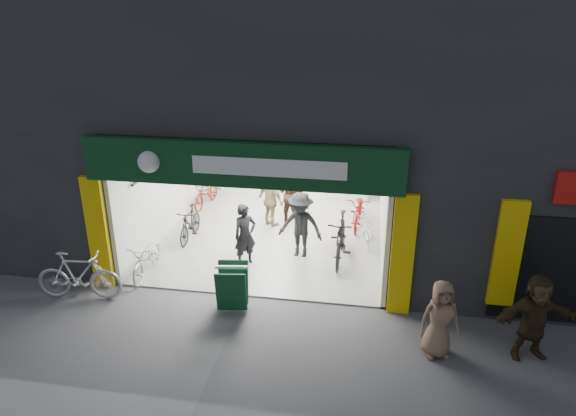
% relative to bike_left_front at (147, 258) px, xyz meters
% --- Properties ---
extents(ground, '(60.00, 60.00, 0.00)m').
position_rel_bike_left_front_xyz_m(ground, '(2.50, -0.60, -0.43)').
color(ground, '#56565B').
rests_on(ground, ground).
extents(building, '(17.00, 10.27, 8.00)m').
position_rel_bike_left_front_xyz_m(building, '(3.41, 4.39, 3.89)').
color(building, '#232326').
rests_on(building, ground).
extents(bike_left_front, '(0.64, 1.65, 0.85)m').
position_rel_bike_left_front_xyz_m(bike_left_front, '(0.00, 0.00, 0.00)').
color(bike_left_front, '#B6B7BB').
rests_on(bike_left_front, ground).
extents(bike_left_midfront, '(0.45, 1.55, 0.93)m').
position_rel_bike_left_front_xyz_m(bike_left_midfront, '(0.34, 2.00, 0.04)').
color(bike_left_midfront, black).
rests_on(bike_left_midfront, ground).
extents(bike_left_midback, '(0.76, 1.69, 0.86)m').
position_rel_bike_left_front_xyz_m(bike_left_midback, '(0.00, 4.46, 0.00)').
color(bike_left_midback, maroon).
rests_on(bike_left_midback, ground).
extents(bike_left_back, '(0.54, 1.82, 1.09)m').
position_rel_bike_left_front_xyz_m(bike_left_back, '(0.00, 5.52, 0.12)').
color(bike_left_back, '#AAA9AE').
rests_on(bike_left_back, ground).
extents(bike_right_front, '(0.62, 2.01, 1.20)m').
position_rel_bike_left_front_xyz_m(bike_right_front, '(4.41, 1.45, 0.17)').
color(bike_right_front, black).
rests_on(bike_right_front, ground).
extents(bike_right_mid, '(0.75, 1.87, 0.96)m').
position_rel_bike_left_front_xyz_m(bike_right_mid, '(4.77, 3.69, 0.06)').
color(bike_right_mid, maroon).
rests_on(bike_right_mid, ground).
extents(bike_right_back, '(0.71, 1.71, 1.00)m').
position_rel_bike_left_front_xyz_m(bike_right_back, '(5.00, 2.54, 0.07)').
color(bike_right_back, silver).
rests_on(bike_right_back, ground).
extents(parked_bike, '(1.90, 0.72, 1.11)m').
position_rel_bike_left_front_xyz_m(parked_bike, '(-0.99, -1.24, 0.13)').
color(parked_bike, '#BCBCC1').
rests_on(parked_bike, ground).
extents(customer_a, '(0.68, 0.66, 1.57)m').
position_rel_bike_left_front_xyz_m(customer_a, '(2.15, 0.85, 0.36)').
color(customer_a, black).
rests_on(customer_a, ground).
extents(customer_b, '(1.05, 0.94, 1.79)m').
position_rel_bike_left_front_xyz_m(customer_b, '(2.82, 3.66, 0.47)').
color(customer_b, '#362318').
rests_on(customer_b, ground).
extents(customer_c, '(1.19, 0.79, 1.71)m').
position_rel_bike_left_front_xyz_m(customer_c, '(3.40, 1.48, 0.43)').
color(customer_c, black).
rests_on(customer_c, ground).
extents(customer_d, '(0.99, 0.87, 1.60)m').
position_rel_bike_left_front_xyz_m(customer_d, '(2.31, 3.22, 0.38)').
color(customer_d, '#8F7C53').
rests_on(customer_d, ground).
extents(pedestrian_near, '(0.82, 0.64, 1.49)m').
position_rel_bike_left_front_xyz_m(pedestrian_near, '(6.40, -1.95, 0.32)').
color(pedestrian_near, '#7E6049').
rests_on(pedestrian_near, ground).
extents(pedestrian_far, '(1.59, 0.82, 1.64)m').
position_rel_bike_left_front_xyz_m(pedestrian_far, '(8.03, -1.72, 0.40)').
color(pedestrian_far, '#362A18').
rests_on(pedestrian_far, ground).
extents(sandwich_board, '(0.71, 0.73, 0.97)m').
position_rel_bike_left_front_xyz_m(sandwich_board, '(2.35, -1.10, 0.11)').
color(sandwich_board, '#0F3F22').
rests_on(sandwich_board, ground).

